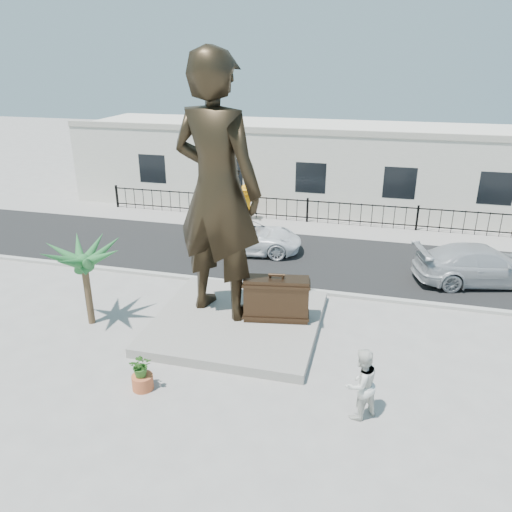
% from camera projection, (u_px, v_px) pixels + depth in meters
% --- Properties ---
extents(ground, '(100.00, 100.00, 0.00)m').
position_uv_depth(ground, '(239.00, 352.00, 14.76)').
color(ground, '#9E9991').
rests_on(ground, ground).
extents(street, '(40.00, 7.00, 0.01)m').
position_uv_depth(street, '(290.00, 255.00, 21.94)').
color(street, black).
rests_on(street, ground).
extents(curb, '(40.00, 0.25, 0.12)m').
position_uv_depth(curb, '(272.00, 287.00, 18.78)').
color(curb, '#A5A399').
rests_on(curb, ground).
extents(far_sidewalk, '(40.00, 2.50, 0.02)m').
position_uv_depth(far_sidewalk, '(304.00, 227.00, 25.53)').
color(far_sidewalk, '#9E9991').
rests_on(far_sidewalk, ground).
extents(plinth, '(5.20, 5.20, 0.30)m').
position_uv_depth(plinth, '(237.00, 322.00, 16.17)').
color(plinth, gray).
rests_on(plinth, ground).
extents(fence, '(22.00, 0.10, 1.20)m').
position_uv_depth(fence, '(307.00, 211.00, 26.03)').
color(fence, black).
rests_on(fence, ground).
extents(building, '(28.00, 7.00, 4.40)m').
position_uv_depth(building, '(320.00, 165.00, 29.20)').
color(building, silver).
rests_on(building, ground).
extents(statue, '(3.40, 2.70, 8.16)m').
position_uv_depth(statue, '(217.00, 190.00, 15.09)').
color(statue, black).
rests_on(statue, plinth).
extents(suitcase, '(2.11, 0.97, 1.43)m').
position_uv_depth(suitcase, '(276.00, 299.00, 15.77)').
color(suitcase, '#322115').
rests_on(suitcase, plinth).
extents(tourist, '(1.13, 1.12, 1.85)m').
position_uv_depth(tourist, '(361.00, 384.00, 11.84)').
color(tourist, silver).
rests_on(tourist, ground).
extents(car_white, '(5.07, 2.92, 1.33)m').
position_uv_depth(car_white, '(247.00, 237.00, 22.10)').
color(car_white, white).
rests_on(car_white, street).
extents(car_silver, '(5.41, 3.27, 1.47)m').
position_uv_depth(car_silver, '(482.00, 265.00, 19.01)').
color(car_silver, '#B0B2B5').
rests_on(car_silver, street).
extents(worker, '(1.33, 0.89, 1.92)m').
position_uv_depth(worker, '(246.00, 203.00, 26.14)').
color(worker, '#FF9C0D').
rests_on(worker, far_sidewalk).
extents(palm_tree, '(1.80, 1.80, 3.20)m').
position_uv_depth(palm_tree, '(92.00, 322.00, 16.41)').
color(palm_tree, '#205929').
rests_on(palm_tree, ground).
extents(planter, '(0.56, 0.56, 0.40)m').
position_uv_depth(planter, '(143.00, 382.00, 13.10)').
color(planter, '#B85730').
rests_on(planter, ground).
extents(shrub, '(0.72, 0.68, 0.64)m').
position_uv_depth(shrub, '(141.00, 365.00, 12.90)').
color(shrub, '#306420').
rests_on(shrub, planter).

